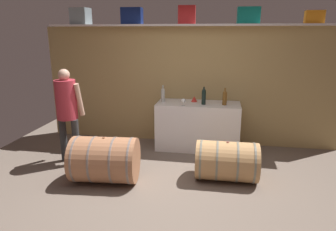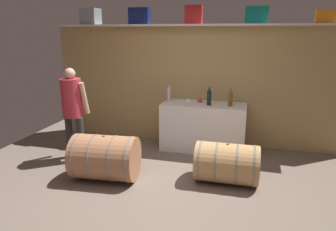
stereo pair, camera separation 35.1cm
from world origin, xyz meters
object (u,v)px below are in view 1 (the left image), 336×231
object	(u,v)px
work_cabinet	(198,126)
toolcase_red	(187,15)
toolcase_grey	(81,16)
wine_bottle_amber	(225,98)
toolcase_orange	(314,17)
wine_glass	(183,101)
wine_barrel_near	(105,160)
red_funnel	(194,99)
toolcase_teal	(249,15)
wine_barrel_far	(227,161)
toolcase_navy	(132,16)
wine_bottle_clear	(163,95)
winemaker_pouring	(67,107)
wine_bottle_dark	(204,96)

from	to	relation	value
work_cabinet	toolcase_red	bearing A→B (deg)	139.30
toolcase_grey	wine_bottle_amber	distance (m)	3.01
toolcase_orange	wine_glass	size ratio (longest dim) A/B	2.24
toolcase_grey	wine_barrel_near	xyz separation A→B (m)	(1.03, -1.73, -2.02)
toolcase_red	wine_glass	world-z (taller)	toolcase_red
wine_glass	red_funnel	distance (m)	0.39
toolcase_orange	work_cabinet	distance (m)	2.62
toolcase_teal	wine_barrel_far	xyz separation A→B (m)	(-0.27, -1.40, -2.05)
toolcase_grey	red_funnel	world-z (taller)	toolcase_grey
toolcase_red	toolcase_teal	world-z (taller)	toolcase_red
toolcase_teal	wine_barrel_near	bearing A→B (deg)	-141.23
wine_bottle_amber	wine_barrel_near	distance (m)	2.29
work_cabinet	wine_glass	world-z (taller)	wine_glass
toolcase_red	wine_glass	xyz separation A→B (m)	(0.02, -0.46, -1.42)
toolcase_red	wine_glass	bearing A→B (deg)	-91.53
toolcase_navy	toolcase_teal	distance (m)	2.02
wine_bottle_clear	winemaker_pouring	xyz separation A→B (m)	(-1.34, -0.98, -0.04)
toolcase_navy	toolcase_orange	size ratio (longest dim) A/B	1.26
toolcase_red	toolcase_teal	size ratio (longest dim) A/B	0.84
toolcase_navy	winemaker_pouring	xyz separation A→B (m)	(-0.75, -1.21, -1.40)
wine_bottle_clear	winemaker_pouring	distance (m)	1.66
toolcase_red	red_funnel	bearing A→B (deg)	-35.10
toolcase_teal	work_cabinet	size ratio (longest dim) A/B	0.25
toolcase_navy	work_cabinet	bearing A→B (deg)	-14.15
toolcase_orange	wine_bottle_clear	xyz separation A→B (m)	(-2.46, -0.23, -1.32)
work_cabinet	toolcase_grey	bearing A→B (deg)	174.34
wine_bottle_dark	wine_barrel_near	distance (m)	2.04
toolcase_red	wine_barrel_near	bearing A→B (deg)	-121.68
toolcase_navy	toolcase_orange	world-z (taller)	toolcase_navy
wine_bottle_dark	wine_bottle_clear	bearing A→B (deg)	174.83
toolcase_navy	wine_barrel_far	distance (m)	3.04
toolcase_red	wine_bottle_amber	size ratio (longest dim) A/B	1.03
wine_barrel_far	toolcase_navy	bearing A→B (deg)	140.81
toolcase_grey	wine_barrel_near	bearing A→B (deg)	-55.22
wine_bottle_clear	wine_glass	world-z (taller)	wine_bottle_clear
toolcase_grey	toolcase_orange	distance (m)	4.03
toolcase_grey	toolcase_navy	world-z (taller)	toolcase_grey
wine_bottle_dark	wine_glass	size ratio (longest dim) A/B	2.42
work_cabinet	wine_bottle_amber	world-z (taller)	wine_bottle_amber
toolcase_teal	red_funnel	distance (m)	1.68
work_cabinet	wine_barrel_near	bearing A→B (deg)	-128.09
work_cabinet	wine_barrel_near	xyz separation A→B (m)	(-1.19, -1.52, -0.10)
wine_bottle_clear	wine_barrel_far	xyz separation A→B (m)	(1.15, -1.17, -0.69)
toolcase_teal	winemaker_pouring	xyz separation A→B (m)	(-2.76, -1.21, -1.40)
wine_barrel_far	toolcase_teal	bearing A→B (deg)	78.49
red_funnel	wine_barrel_near	size ratio (longest dim) A/B	0.11
toolcase_grey	toolcase_navy	distance (m)	0.98
toolcase_red	toolcase_orange	xyz separation A→B (m)	(2.07, 0.00, -0.05)
toolcase_grey	work_cabinet	bearing A→B (deg)	-1.53
toolcase_grey	wine_bottle_amber	world-z (taller)	toolcase_grey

